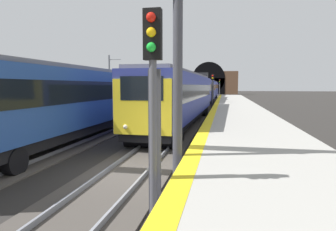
# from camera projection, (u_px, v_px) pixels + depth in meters

# --- Properties ---
(ground_plane) EXTENTS (320.00, 320.00, 0.00)m
(ground_plane) POSITION_uv_depth(u_px,v_px,m) (128.00, 174.00, 10.17)
(ground_plane) COLOR #282623
(platform_right) EXTENTS (112.00, 4.66, 1.05)m
(platform_right) POSITION_uv_depth(u_px,v_px,m) (261.00, 166.00, 9.26)
(platform_right) COLOR #9E9B93
(platform_right) RESTS_ON ground_plane
(platform_right_edge_strip) EXTENTS (112.00, 0.50, 0.01)m
(platform_right_edge_strip) POSITION_uv_depth(u_px,v_px,m) (196.00, 147.00, 9.60)
(platform_right_edge_strip) COLOR yellow
(platform_right_edge_strip) RESTS_ON platform_right
(track_main_line) EXTENTS (160.00, 3.00, 0.21)m
(track_main_line) POSITION_uv_depth(u_px,v_px,m) (128.00, 173.00, 10.16)
(track_main_line) COLOR #423D38
(track_main_line) RESTS_ON ground_plane
(track_adjacent_line) EXTENTS (160.00, 3.15, 0.21)m
(track_adjacent_line) POSITION_uv_depth(u_px,v_px,m) (8.00, 166.00, 11.08)
(track_adjacent_line) COLOR #4C4742
(track_adjacent_line) RESTS_ON ground_plane
(train_main_approaching) EXTENTS (60.92, 3.38, 4.96)m
(train_main_approaching) POSITION_uv_depth(u_px,v_px,m) (202.00, 91.00, 42.08)
(train_main_approaching) COLOR navy
(train_main_approaching) RESTS_ON ground_plane
(train_adjacent_platform) EXTENTS (41.50, 3.00, 4.98)m
(train_adjacent_platform) POSITION_uv_depth(u_px,v_px,m) (136.00, 94.00, 26.79)
(train_adjacent_platform) COLOR #264C99
(train_adjacent_platform) RESTS_ON ground_plane
(railway_signal_near) EXTENTS (0.39, 0.38, 4.68)m
(railway_signal_near) POSITION_uv_depth(u_px,v_px,m) (153.00, 97.00, 6.20)
(railway_signal_near) COLOR #4C4C54
(railway_signal_near) RESTS_ON ground_plane
(railway_signal_mid) EXTENTS (0.39, 0.38, 4.52)m
(railway_signal_mid) POSITION_uv_depth(u_px,v_px,m) (212.00, 89.00, 36.20)
(railway_signal_mid) COLOR #38383D
(railway_signal_mid) RESTS_ON ground_plane
(railway_signal_far) EXTENTS (0.39, 0.38, 4.90)m
(railway_signal_far) POSITION_uv_depth(u_px,v_px,m) (220.00, 86.00, 84.34)
(railway_signal_far) COLOR #4C4C54
(railway_signal_far) RESTS_ON ground_plane
(overhead_signal_gantry) EXTENTS (0.70, 8.97, 7.28)m
(overhead_signal_gantry) POSITION_uv_depth(u_px,v_px,m) (39.00, 7.00, 8.93)
(overhead_signal_gantry) COLOR #3F3F47
(overhead_signal_gantry) RESTS_ON ground_plane
(tunnel_portal) EXTENTS (2.91, 20.41, 11.43)m
(tunnel_portal) POSITION_uv_depth(u_px,v_px,m) (209.00, 83.00, 103.78)
(tunnel_portal) COLOR brown
(tunnel_portal) RESTS_ON ground_plane
(catenary_mast_near) EXTENTS (0.22, 1.78, 7.15)m
(catenary_mast_near) POSITION_uv_depth(u_px,v_px,m) (110.00, 81.00, 39.04)
(catenary_mast_near) COLOR #595B60
(catenary_mast_near) RESTS_ON ground_plane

